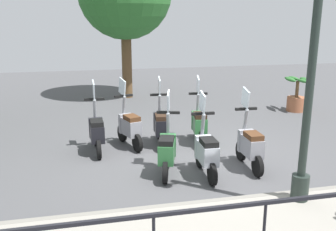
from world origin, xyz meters
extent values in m
plane|color=#4C4C4F|center=(0.00, 0.00, 0.00)|extent=(28.00, 28.00, 0.00)
cube|color=gray|center=(-2.15, 0.00, 0.07)|extent=(0.10, 20.00, 0.15)
cube|color=black|center=(-4.20, 0.00, 1.20)|extent=(0.04, 16.00, 0.04)
cylinder|color=#232D28|center=(-2.40, -1.00, 0.35)|extent=(0.26, 0.26, 0.40)
cylinder|color=#232D28|center=(-2.40, -1.00, 2.12)|extent=(0.12, 0.12, 3.94)
cylinder|color=brown|center=(6.44, 0.65, 1.24)|extent=(0.36, 0.36, 2.48)
cylinder|color=#9E5B3D|center=(3.20, -4.27, 0.23)|extent=(0.56, 0.56, 0.45)
cylinder|color=brown|center=(3.20, -4.27, 0.70)|extent=(0.10, 0.10, 0.50)
ellipsoid|color=#2D6B2D|center=(3.45, -4.27, 1.00)|extent=(0.56, 0.16, 0.10)
ellipsoid|color=#2D6B2D|center=(2.95, -4.27, 1.00)|extent=(0.56, 0.16, 0.10)
ellipsoid|color=#2D6B2D|center=(3.20, -4.02, 1.00)|extent=(0.56, 0.16, 0.10)
ellipsoid|color=#2D6B2D|center=(3.20, -4.52, 1.00)|extent=(0.56, 0.16, 0.10)
ellipsoid|color=#2D6B2D|center=(3.38, -4.09, 1.00)|extent=(0.56, 0.16, 0.10)
ellipsoid|color=#2D6B2D|center=(3.02, -4.45, 1.00)|extent=(0.56, 0.16, 0.10)
cylinder|color=black|center=(-0.33, -0.92, 0.20)|extent=(0.40, 0.09, 0.40)
cylinder|color=black|center=(-1.16, -0.90, 0.20)|extent=(0.40, 0.09, 0.40)
cube|color=gray|center=(-0.83, -0.91, 0.48)|extent=(0.61, 0.30, 0.36)
cube|color=gray|center=(-0.54, -0.92, 0.50)|extent=(0.13, 0.30, 0.44)
cube|color=#4C2D19|center=(-0.90, -0.91, 0.71)|extent=(0.41, 0.27, 0.10)
cylinder|color=gray|center=(-0.48, -0.92, 0.85)|extent=(0.18, 0.08, 0.55)
cube|color=black|center=(-0.48, -0.92, 1.13)|extent=(0.07, 0.44, 0.05)
cube|color=silver|center=(-0.42, -0.92, 1.33)|extent=(0.39, 0.04, 0.42)
cylinder|color=black|center=(-0.50, 0.01, 0.20)|extent=(0.40, 0.09, 0.40)
cylinder|color=black|center=(-1.33, 0.04, 0.20)|extent=(0.40, 0.09, 0.40)
cube|color=#B7BCC6|center=(-1.00, 0.03, 0.48)|extent=(0.61, 0.30, 0.36)
cube|color=#B7BCC6|center=(-0.71, 0.02, 0.50)|extent=(0.13, 0.30, 0.44)
cube|color=black|center=(-1.07, 0.03, 0.71)|extent=(0.41, 0.27, 0.10)
cylinder|color=gray|center=(-0.65, 0.02, 0.85)|extent=(0.18, 0.08, 0.55)
cube|color=black|center=(-0.65, 0.02, 1.13)|extent=(0.07, 0.44, 0.05)
cube|color=silver|center=(-0.59, 0.02, 1.33)|extent=(0.39, 0.04, 0.42)
cylinder|color=black|center=(-0.28, 0.59, 0.20)|extent=(0.41, 0.19, 0.40)
cylinder|color=black|center=(-1.08, 0.83, 0.20)|extent=(0.41, 0.19, 0.40)
cube|color=#2D6B38|center=(-0.76, 0.74, 0.48)|extent=(0.66, 0.44, 0.36)
cube|color=#2D6B38|center=(-0.48, 0.65, 0.50)|extent=(0.20, 0.32, 0.44)
cube|color=black|center=(-0.83, 0.76, 0.71)|extent=(0.46, 0.36, 0.10)
cylinder|color=gray|center=(-0.43, 0.63, 0.85)|extent=(0.20, 0.12, 0.55)
cube|color=black|center=(-0.43, 0.63, 1.13)|extent=(0.18, 0.44, 0.05)
cube|color=silver|center=(-0.37, 0.62, 1.33)|extent=(0.38, 0.14, 0.42)
cylinder|color=black|center=(1.32, -0.46, 0.20)|extent=(0.41, 0.14, 0.40)
cylinder|color=black|center=(0.50, -0.33, 0.20)|extent=(0.41, 0.14, 0.40)
cube|color=#2D6B38|center=(0.82, -0.38, 0.48)|extent=(0.64, 0.37, 0.36)
cube|color=#2D6B38|center=(1.11, -0.43, 0.50)|extent=(0.17, 0.32, 0.44)
cube|color=black|center=(0.75, -0.37, 0.71)|extent=(0.44, 0.32, 0.10)
cylinder|color=gray|center=(1.17, -0.44, 0.85)|extent=(0.19, 0.10, 0.55)
cube|color=black|center=(1.17, -0.44, 1.13)|extent=(0.13, 0.44, 0.05)
cube|color=silver|center=(1.23, -0.45, 1.33)|extent=(0.39, 0.09, 0.42)
cylinder|color=black|center=(1.38, 0.46, 0.20)|extent=(0.41, 0.12, 0.40)
cylinder|color=black|center=(0.56, 0.55, 0.20)|extent=(0.41, 0.12, 0.40)
cube|color=black|center=(0.88, 0.51, 0.48)|extent=(0.63, 0.34, 0.36)
cube|color=black|center=(1.17, 0.48, 0.50)|extent=(0.15, 0.31, 0.44)
cube|color=black|center=(0.82, 0.52, 0.71)|extent=(0.43, 0.30, 0.10)
cylinder|color=gray|center=(1.23, 0.47, 0.85)|extent=(0.19, 0.09, 0.55)
cube|color=black|center=(1.23, 0.47, 1.13)|extent=(0.11, 0.44, 0.05)
cube|color=silver|center=(1.29, 0.47, 1.33)|extent=(0.39, 0.07, 0.42)
cylinder|color=black|center=(1.41, 1.35, 0.20)|extent=(0.41, 0.20, 0.40)
cylinder|color=black|center=(0.62, 1.09, 0.20)|extent=(0.41, 0.20, 0.40)
cube|color=gray|center=(0.94, 1.20, 0.48)|extent=(0.66, 0.45, 0.36)
cube|color=gray|center=(1.21, 1.28, 0.50)|extent=(0.21, 0.32, 0.44)
cube|color=#4C2D19|center=(0.87, 1.17, 0.71)|extent=(0.46, 0.37, 0.10)
cylinder|color=gray|center=(1.27, 1.30, 0.85)|extent=(0.20, 0.12, 0.55)
cube|color=black|center=(1.27, 1.30, 1.13)|extent=(0.19, 0.44, 0.05)
cube|color=silver|center=(1.33, 1.32, 1.33)|extent=(0.38, 0.15, 0.42)
cylinder|color=black|center=(1.21, 1.97, 0.20)|extent=(0.40, 0.10, 0.40)
cylinder|color=black|center=(0.38, 1.93, 0.20)|extent=(0.40, 0.10, 0.40)
cube|color=black|center=(0.71, 1.95, 0.48)|extent=(0.61, 0.31, 0.36)
cube|color=black|center=(1.00, 1.96, 0.50)|extent=(0.13, 0.30, 0.44)
cube|color=black|center=(0.64, 1.95, 0.71)|extent=(0.41, 0.28, 0.10)
cylinder|color=gray|center=(1.06, 1.96, 0.85)|extent=(0.19, 0.08, 0.55)
cube|color=black|center=(1.06, 1.96, 1.13)|extent=(0.08, 0.44, 0.05)
cube|color=silver|center=(1.12, 1.97, 1.33)|extent=(0.39, 0.05, 0.42)
camera|label=1|loc=(-7.09, 2.11, 2.88)|focal=40.00mm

